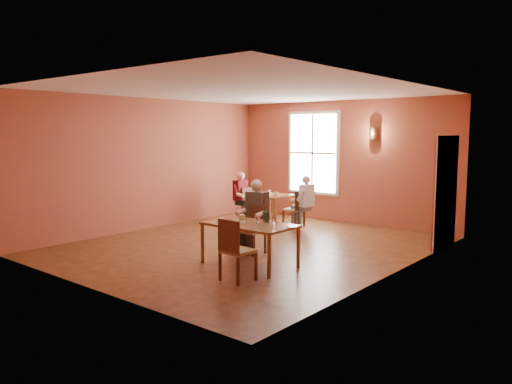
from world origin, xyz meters
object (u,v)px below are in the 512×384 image
Objects in this scene: main_table at (249,245)px; diner_maroon at (251,198)px; chair_empty at (238,250)px; chair_diner_main at (252,230)px; diner_white at (295,202)px; diner_main at (251,219)px; chair_diner_white at (294,208)px; chair_diner_maroon at (252,205)px; second_table at (272,209)px.

diner_maroon reaches higher than main_table.
chair_diner_main is at bearing 126.70° from chair_empty.
diner_white is at bearing 112.96° from main_table.
diner_main reaches higher than chair_diner_main.
chair_diner_white is 1.06× the size of chair_diner_maroon.
chair_diner_white is at bearing -70.71° from chair_diner_main.
diner_white is at bearing 90.00° from diner_maroon.
second_table is at bearing 122.22° from main_table.
diner_main is 3.50m from diner_maroon.
chair_empty is 0.80× the size of diner_white.
diner_white is at bearing -71.29° from chair_diner_main.
chair_diner_white is (-1.43, 3.29, 0.09)m from main_table.
main_table is at bearing 128.88° from diner_main.
main_table is at bearing -157.04° from diner_white.
chair_diner_white is at bearing 113.40° from main_table.
main_table is 1.60× the size of chair_empty.
chair_empty reaches higher than chair_diner_white.
second_table is 0.72m from diner_white.
chair_diner_main reaches higher than second_table.
chair_diner_main is 1.09× the size of second_table.
second_table is 0.97× the size of chair_diner_maroon.
diner_maroon is (-2.76, 3.29, 0.24)m from main_table.
diner_main is 2.84m from chair_diner_white.
chair_diner_maroon is at bearing 90.00° from chair_diner_white.
chair_diner_white is at bearing 90.00° from diner_white.
diner_maroon is (-1.33, 0.00, 0.15)m from chair_diner_white.
main_table is 3.58m from diner_white.
chair_diner_maroon is 0.18m from diner_maroon.
chair_empty is (0.93, -1.39, -0.17)m from diner_main.
chair_empty is 4.46m from diner_white.
second_table is 0.68× the size of diner_maroon.
second_table is at bearing -59.49° from diner_main.
second_table is at bearing 90.00° from diner_maroon.
diner_main is at bearing 127.26° from chair_empty.
chair_empty is at bearing 38.09° from diner_maroon.
diner_main is at bearing 128.88° from main_table.
chair_empty is 1.14× the size of chair_diner_maroon.
second_table is 0.68× the size of diner_white.
diner_maroon reaches higher than second_table.
chair_diner_maroon reaches higher than second_table.
main_table is at bearing 39.61° from chair_diner_maroon.
diner_white reaches higher than second_table.
chair_diner_main is at bearing -160.71° from chair_diner_white.
chair_diner_white is at bearing 118.03° from chair_empty.
chair_diner_maroon is at bearing 90.00° from diner_maroon.
main_table is 1.28× the size of diner_maroon.
main_table is 0.89m from chair_empty.
chair_empty is 4.77m from second_table.
chair_diner_main reaches higher than main_table.
chair_empty is at bearing -155.47° from chair_diner_white.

